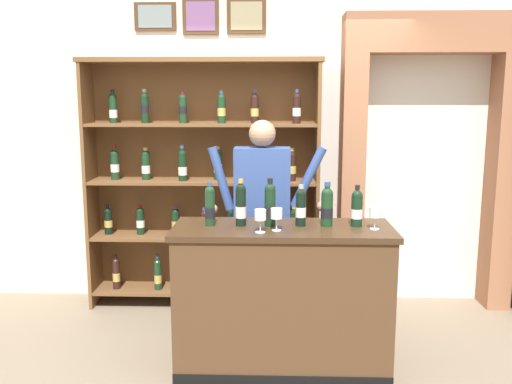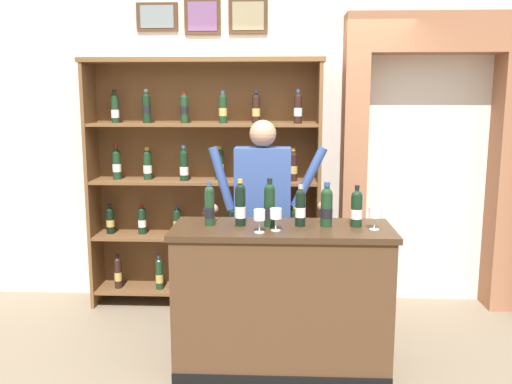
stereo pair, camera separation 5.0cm
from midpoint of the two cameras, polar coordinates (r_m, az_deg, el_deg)
name	(u,v)px [view 2 (the right image)]	position (r m, az deg, el deg)	size (l,w,h in m)	color
ground_plane	(257,368)	(4.03, 0.44, -17.89)	(14.00, 14.00, 0.02)	#7A6B56
back_wall	(264,106)	(5.04, 1.11, 8.98)	(12.00, 0.19, 3.58)	silver
wine_shelf	(205,177)	(4.87, -5.09, 1.54)	(2.07, 0.37, 2.20)	brown
archway_doorway	(427,146)	(5.09, 17.73, 4.66)	(1.52, 0.45, 2.57)	#9E6647
tasting_counter	(282,299)	(3.81, 3.09, -11.07)	(1.48, 0.58, 1.01)	#4C331E
shopkeeper	(263,203)	(4.25, 1.06, -1.13)	(0.93, 0.22, 1.70)	#2D3347
tasting_bottle_bianco	(209,206)	(3.69, -4.50, -1.43)	(0.07, 0.07, 0.30)	#19381E
tasting_bottle_vin_santo	(240,204)	(3.67, -1.26, -1.31)	(0.07, 0.07, 0.32)	black
tasting_bottle_rosso	(270,205)	(3.65, 1.82, -1.32)	(0.08, 0.08, 0.33)	black
tasting_bottle_prosecco	(300,207)	(3.68, 5.06, -1.55)	(0.07, 0.07, 0.28)	black
tasting_bottle_brunello	(327,206)	(3.69, 7.79, -1.49)	(0.08, 0.08, 0.30)	#19381E
tasting_bottle_grappa	(357,208)	(3.71, 10.86, -1.66)	(0.08, 0.08, 0.28)	black
wine_glass_right	(276,215)	(3.54, 2.49, -2.40)	(0.08, 0.08, 0.15)	silver
wine_glass_left	(375,214)	(3.65, 12.70, -2.21)	(0.08, 0.08, 0.15)	silver
wine_glass_center	(259,216)	(3.49, 0.77, -2.55)	(0.07, 0.07, 0.15)	silver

